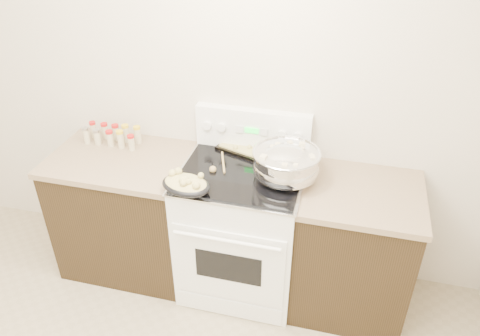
% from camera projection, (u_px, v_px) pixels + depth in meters
% --- Properties ---
extents(room_shell, '(4.10, 3.60, 2.75)m').
position_uv_depth(room_shell, '(12.00, 194.00, 1.39)').
color(room_shell, beige).
rests_on(room_shell, ground).
extents(counter_left, '(0.93, 0.67, 0.92)m').
position_uv_depth(counter_left, '(129.00, 212.00, 3.32)').
color(counter_left, black).
rests_on(counter_left, ground).
extents(counter_right, '(0.73, 0.67, 0.92)m').
position_uv_depth(counter_right, '(352.00, 249.00, 3.00)').
color(counter_right, black).
rests_on(counter_right, ground).
extents(kitchen_range, '(0.78, 0.73, 1.22)m').
position_uv_depth(kitchen_range, '(242.00, 228.00, 3.13)').
color(kitchen_range, white).
rests_on(kitchen_range, ground).
extents(mixing_bowl, '(0.44, 0.44, 0.24)m').
position_uv_depth(mixing_bowl, '(286.00, 164.00, 2.78)').
color(mixing_bowl, silver).
rests_on(mixing_bowl, kitchen_range).
extents(roasting_pan, '(0.34, 0.27, 0.11)m').
position_uv_depth(roasting_pan, '(186.00, 184.00, 2.68)').
color(roasting_pan, black).
rests_on(roasting_pan, kitchen_range).
extents(baking_sheet, '(0.43, 0.36, 0.06)m').
position_uv_depth(baking_sheet, '(249.00, 146.00, 3.11)').
color(baking_sheet, black).
rests_on(baking_sheet, kitchen_range).
extents(wooden_spoon, '(0.11, 0.24, 0.04)m').
position_uv_depth(wooden_spoon, '(217.00, 167.00, 2.91)').
color(wooden_spoon, '#AA894D').
rests_on(wooden_spoon, kitchen_range).
extents(blue_ladle, '(0.11, 0.27, 0.10)m').
position_uv_depth(blue_ladle, '(294.00, 180.00, 2.74)').
color(blue_ladle, '#7CA1B9').
rests_on(blue_ladle, kitchen_range).
extents(spice_jars, '(0.38, 0.15, 0.13)m').
position_uv_depth(spice_jars, '(113.00, 135.00, 3.20)').
color(spice_jars, '#BFB28C').
rests_on(spice_jars, counter_left).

